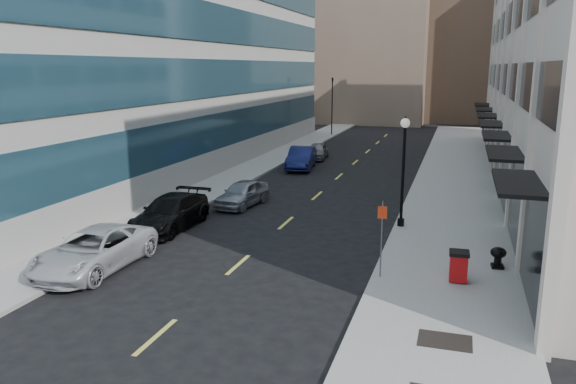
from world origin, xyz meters
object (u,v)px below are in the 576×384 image
Objects in this scene: car_black_pickup at (170,213)px; car_grey_sedan at (317,151)px; car_blue_sedan at (301,158)px; traffic_signal at (332,81)px; trash_bin at (459,265)px; car_silver_sedan at (242,193)px; lamppost at (403,162)px; car_white_van at (94,250)px; sign_post at (382,229)px; urn_planter at (498,255)px.

car_grey_sedan is at bearing 85.81° from car_black_pickup.
traffic_signal is at bearing 89.25° from car_blue_sedan.
traffic_signal is at bearing 91.22° from car_black_pickup.
car_black_pickup is at bearing 163.45° from trash_bin.
lamppost is (8.50, -1.91, 2.40)m from car_silver_sedan.
car_black_pickup is 21.11m from car_grey_sedan.
car_white_van is 12.87m from trash_bin.
traffic_signal is 31.99m from car_silver_sedan.
car_grey_sedan is (2.30, -15.37, -5.07)m from traffic_signal.
car_silver_sedan reaches higher than car_grey_sedan.
lamppost is (8.50, -18.05, 2.44)m from car_grey_sedan.
car_blue_sedan is (1.60, 22.00, 0.05)m from car_white_van.
car_blue_sedan is at bearing 86.91° from car_white_van.
car_black_pickup is 1.36× the size of car_grey_sedan.
car_blue_sedan is at bearing -95.58° from car_grey_sedan.
car_blue_sedan is at bearing 122.36° from lamppost.
car_black_pickup is 16.49m from car_blue_sedan.
sign_post is at bearing -38.41° from car_silver_sedan.
trash_bin is (13.36, -39.70, -5.00)m from traffic_signal.
sign_post is (10.07, -3.65, 1.11)m from car_black_pickup.
car_white_van is (0.70, -42.00, -4.98)m from traffic_signal.
car_grey_sedan is at bearing 96.77° from car_silver_sedan.
car_blue_sedan is (1.57, 16.42, 0.04)m from car_black_pickup.
car_black_pickup is (0.73, -36.42, -4.97)m from traffic_signal.
car_black_pickup reaches higher than car_silver_sedan.
traffic_signal reaches higher than car_blue_sedan.
sign_post is (8.50, -8.56, 1.18)m from car_silver_sedan.
car_black_pickup is at bearing -163.39° from lamppost.
traffic_signal is at bearing 99.43° from sign_post.
car_grey_sedan is 0.76× the size of lamppost.
trash_bin is at bearing 11.37° from car_white_van.
car_white_van is 1.98× the size of sign_post.
traffic_signal reaches higher than urn_planter.
traffic_signal is 6.59× the size of trash_bin.
car_silver_sedan is 1.48× the size of sign_post.
urn_planter is at bearing 22.96° from sign_post.
car_blue_sedan is at bearing 107.31° from sign_post.
traffic_signal is at bearing 111.21° from urn_planter.
traffic_signal is at bearing 92.93° from car_grey_sedan.
sign_post is at bearing -19.84° from car_black_pickup.
trash_bin is at bearing -71.40° from traffic_signal.
trash_bin is (12.63, -3.28, -0.03)m from car_black_pickup.
car_grey_sedan is at bearing 87.63° from car_white_van.
traffic_signal is 1.36× the size of car_black_pickup.
lamppost is at bearing 110.21° from trash_bin.
car_white_van reaches higher than car_grey_sedan.
lamppost is (10.10, 8.58, 2.34)m from car_white_van.
lamppost is 6.76m from sign_post.
car_blue_sedan reaches higher than urn_planter.
car_white_van is at bearing -174.80° from sign_post.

